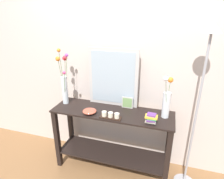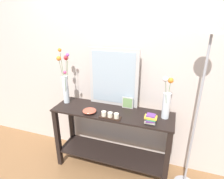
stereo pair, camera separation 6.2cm
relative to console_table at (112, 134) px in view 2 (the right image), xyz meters
The scene contains 11 objects.
ground_plane 0.52m from the console_table, ahead, with size 7.00×6.00×0.02m, color brown.
wall_back 0.90m from the console_table, 90.00° to the left, with size 6.40×0.08×2.70m, color beige.
console_table is the anchor object (origin of this frame).
mirror_leaning 0.71m from the console_table, 103.49° to the left, with size 0.62×0.03×0.72m.
tall_vase_left 0.88m from the console_table, behind, with size 0.14×0.24×0.71m.
vase_right 0.80m from the console_table, ahead, with size 0.10×0.20×0.51m.
candle_tray 0.39m from the console_table, 79.04° to the right, with size 0.24×0.09×0.07m.
picture_frame_small 0.45m from the console_table, 42.32° to the left, with size 0.14×0.01×0.14m.
decorative_bowl 0.44m from the console_table, 152.46° to the right, with size 0.16×0.16×0.05m.
book_stack 0.62m from the console_table, 15.48° to the right, with size 0.13×0.11×0.10m.
floor_lamp 1.18m from the console_table, ahead, with size 0.24×0.24×1.87m.
Camera 2 is at (0.65, -1.89, 1.91)m, focal length 30.28 mm.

